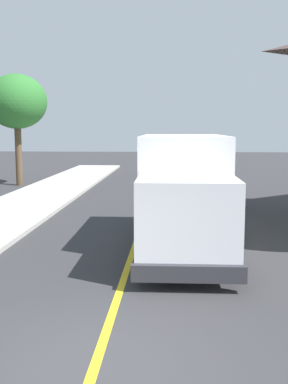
# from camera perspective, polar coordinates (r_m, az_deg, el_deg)

# --- Properties ---
(ground_plane) EXTENTS (120.00, 120.00, 0.00)m
(ground_plane) POSITION_cam_1_polar(r_m,az_deg,el_deg) (7.12, -6.16, -20.79)
(ground_plane) COLOR #303033
(centre_line_yellow) EXTENTS (0.16, 56.00, 0.01)m
(centre_line_yellow) POSITION_cam_1_polar(r_m,az_deg,el_deg) (16.54, -0.25, -3.97)
(centre_line_yellow) COLOR gold
(centre_line_yellow) RESTS_ON ground
(box_truck) EXTENTS (2.48, 7.21, 3.20)m
(box_truck) POSITION_cam_1_polar(r_m,az_deg,el_deg) (13.22, 4.89, 0.73)
(box_truck) COLOR white
(box_truck) RESTS_ON ground
(parked_car_near) EXTENTS (1.90, 4.44, 1.67)m
(parked_car_near) POSITION_cam_1_polar(r_m,az_deg,el_deg) (19.92, 6.03, 0.32)
(parked_car_near) COLOR black
(parked_car_near) RESTS_ON ground
(parked_car_mid) EXTENTS (1.94, 4.46, 1.67)m
(parked_car_mid) POSITION_cam_1_polar(r_m,az_deg,el_deg) (25.56, 6.37, 2.00)
(parked_car_mid) COLOR maroon
(parked_car_mid) RESTS_ON ground
(parked_car_far) EXTENTS (1.82, 4.41, 1.67)m
(parked_car_far) POSITION_cam_1_polar(r_m,az_deg,el_deg) (32.02, 4.80, 3.21)
(parked_car_far) COLOR #4C564C
(parked_car_far) RESTS_ON ground
(street_tree_down_block) EXTENTS (3.54, 3.54, 6.54)m
(street_tree_down_block) POSITION_cam_1_polar(r_m,az_deg,el_deg) (28.44, -15.50, 10.67)
(street_tree_down_block) COLOR brown
(street_tree_down_block) RESTS_ON ground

